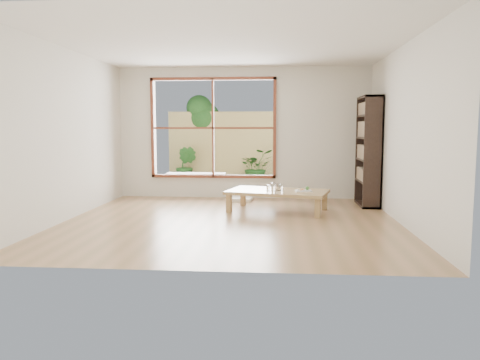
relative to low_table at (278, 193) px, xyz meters
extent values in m
plane|color=#AA7D55|center=(-0.70, -0.90, -0.31)|extent=(5.00, 5.00, 0.00)
cube|color=#A88751|center=(0.00, 0.00, 0.02)|extent=(1.81, 1.28, 0.05)
cube|color=#A88751|center=(-0.81, -0.19, -0.16)|extent=(0.10, 0.10, 0.31)
cube|color=#A88751|center=(-0.62, 0.54, -0.16)|extent=(0.10, 0.10, 0.31)
cube|color=#A88751|center=(0.62, -0.54, -0.16)|extent=(0.10, 0.10, 0.31)
cube|color=#A88751|center=(0.81, 0.19, -0.16)|extent=(0.10, 0.10, 0.31)
cube|color=white|center=(-0.73, 1.10, -0.28)|extent=(0.50, 0.50, 0.07)
cube|color=black|center=(1.62, 0.75, 0.67)|extent=(0.31, 0.88, 1.96)
cylinder|color=silver|center=(-0.07, -0.10, 0.11)|extent=(0.07, 0.07, 0.13)
cylinder|color=silver|center=(0.02, -0.03, 0.10)|extent=(0.08, 0.08, 0.11)
cylinder|color=silver|center=(0.05, 0.04, 0.09)|extent=(0.08, 0.08, 0.10)
cylinder|color=silver|center=(-0.16, 0.08, 0.08)|extent=(0.06, 0.06, 0.08)
cube|color=white|center=(0.43, -0.10, 0.05)|extent=(0.27, 0.21, 0.02)
sphere|color=#41762F|center=(0.49, -0.06, 0.09)|extent=(0.06, 0.06, 0.06)
cube|color=orange|center=(0.40, -0.13, 0.07)|extent=(0.05, 0.04, 0.02)
cube|color=beige|center=(0.36, -0.07, 0.07)|extent=(0.06, 0.05, 0.02)
cylinder|color=silver|center=(0.45, -0.15, 0.07)|extent=(0.15, 0.02, 0.01)
cube|color=#352E26|center=(-1.30, 2.66, -0.31)|extent=(2.80, 2.00, 0.05)
cube|color=black|center=(-1.77, 2.18, 0.09)|extent=(1.28, 0.39, 0.05)
cube|color=black|center=(-2.37, 2.02, -0.12)|extent=(0.06, 0.06, 0.35)
cube|color=black|center=(-2.37, 2.31, -0.12)|extent=(0.06, 0.06, 0.35)
cube|color=black|center=(-1.17, 2.04, -0.12)|extent=(0.06, 0.06, 0.35)
cube|color=black|center=(-1.18, 2.33, -0.12)|extent=(0.06, 0.06, 0.35)
cube|color=#D6C06D|center=(-1.30, 3.66, 0.59)|extent=(2.80, 0.06, 1.80)
imported|color=#2B561F|center=(-0.52, 3.43, 0.15)|extent=(0.95, 0.88, 0.87)
imported|color=#2B561F|center=(-2.22, 3.35, 0.18)|extent=(0.62, 0.56, 0.93)
cylinder|color=#4C3D2D|center=(-2.00, 3.96, 0.49)|extent=(0.14, 0.14, 1.60)
sphere|color=#2B561F|center=(-1.88, 3.96, 1.34)|extent=(0.84, 0.84, 0.84)
sphere|color=#2B561F|center=(-2.15, 4.04, 1.14)|extent=(0.70, 0.70, 0.70)
sphere|color=#2B561F|center=(-1.97, 3.86, 1.59)|extent=(0.64, 0.64, 0.64)
camera|label=1|loc=(-0.01, -7.82, 1.08)|focal=35.00mm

